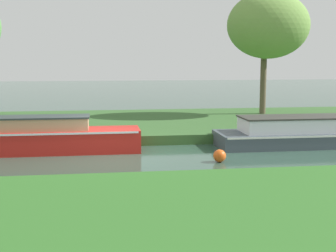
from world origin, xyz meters
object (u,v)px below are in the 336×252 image
red_barge (5,136)px  willow_tree_right (268,26)px  slate_narrowboat (307,133)px  channel_buoy (220,156)px

red_barge → willow_tree_right: size_ratio=1.39×
slate_narrowboat → willow_tree_right: willow_tree_right is taller
slate_narrowboat → willow_tree_right: 8.61m
red_barge → channel_buoy: red_barge is taller
channel_buoy → slate_narrowboat: bearing=30.9°
red_barge → slate_narrowboat: red_barge is taller
red_barge → channel_buoy: size_ratio=21.21×
willow_tree_right → channel_buoy: willow_tree_right is taller
slate_narrowboat → channel_buoy: 4.97m
willow_tree_right → channel_buoy: bearing=-117.7°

